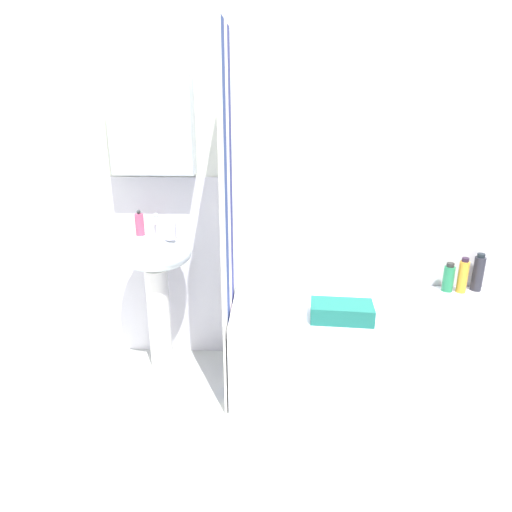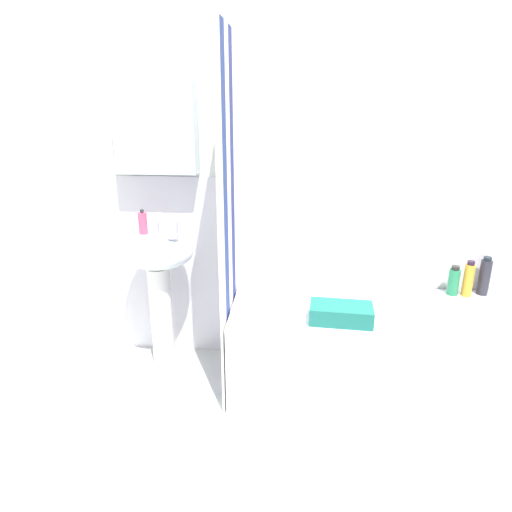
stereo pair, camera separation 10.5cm
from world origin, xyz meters
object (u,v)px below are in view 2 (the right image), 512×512
lotion_bottle (484,277)px  sink (158,273)px  bathtub (369,349)px  toothbrush_cup (172,230)px  shampoo_bottle (454,281)px  towel_folded (341,313)px  conditioner_bottle (468,279)px  soap_dispenser (143,223)px

lotion_bottle → sink: bearing=-176.0°
lotion_bottle → bathtub: bearing=-158.7°
toothbrush_cup → shampoo_bottle: toothbrush_cup is taller
toothbrush_cup → shampoo_bottle: (1.68, 0.14, -0.32)m
toothbrush_cup → lotion_bottle: (1.87, 0.16, -0.29)m
lotion_bottle → towel_folded: size_ratio=0.72×
toothbrush_cup → shampoo_bottle: 1.72m
conditioner_bottle → towel_folded: conditioner_bottle is taller
sink → toothbrush_cup: 0.30m
conditioner_bottle → soap_dispenser: bearing=-178.4°
sink → bathtub: bearing=-6.0°
sink → shampoo_bottle: 1.80m
soap_dispenser → bathtub: size_ratio=0.10×
toothbrush_cup → lotion_bottle: bearing=4.9°
towel_folded → bathtub: bearing=40.4°
conditioner_bottle → shampoo_bottle: bearing=169.6°
toothbrush_cup → bathtub: toothbrush_cup is taller
towel_folded → toothbrush_cup: bearing=164.0°
lotion_bottle → shampoo_bottle: 0.19m
lotion_bottle → shampoo_bottle: (-0.18, -0.02, -0.03)m
sink → soap_dispenser: 0.32m
soap_dispenser → shampoo_bottle: soap_dispenser is taller
bathtub → towel_folded: towel_folded is taller
lotion_bottle → towel_folded: (-0.89, -0.44, -0.07)m
soap_dispenser → toothbrush_cup: size_ratio=1.58×
soap_dispenser → bathtub: (1.36, -0.18, -0.69)m
bathtub → shampoo_bottle: (0.52, 0.25, 0.35)m
lotion_bottle → soap_dispenser: bearing=-177.5°
conditioner_bottle → towel_folded: (-0.79, -0.40, -0.06)m
shampoo_bottle → towel_folded: (-0.71, -0.42, -0.04)m
conditioner_bottle → shampoo_bottle: 0.08m
conditioner_bottle → shampoo_bottle: size_ratio=1.22×
soap_dispenser → conditioner_bottle: 1.99m
shampoo_bottle → soap_dispenser: bearing=-177.9°
soap_dispenser → conditioner_bottle: bearing=1.6°
toothbrush_cup → bathtub: size_ratio=0.06×
bathtub → conditioner_bottle: size_ratio=7.14×
toothbrush_cup → towel_folded: size_ratio=0.29×
sink → shampoo_bottle: size_ratio=4.77×
towel_folded → shampoo_bottle: bearing=30.5°
bathtub → lotion_bottle: 0.84m
sink → soap_dispenser: (-0.09, 0.05, 0.30)m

